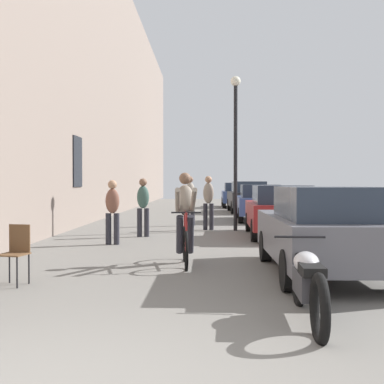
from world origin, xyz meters
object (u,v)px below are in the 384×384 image
pedestrian_near (112,208)px  parked_car_fourth (248,196)px  pedestrian_mid (143,204)px  cafe_chair_mid_toward_street (16,250)px  parked_car_nearest (324,229)px  pedestrian_far (208,200)px  parked_motorcycle (308,283)px  street_lamp (236,133)px  parked_car_second (279,210)px  parked_car_fifth (237,195)px  pedestrian_furthest (190,198)px  parked_car_third (259,202)px  cyclist_on_bicycle (185,221)px

pedestrian_near → parked_car_fourth: (4.47, 13.54, -0.07)m
pedestrian_near → pedestrian_mid: size_ratio=0.96×
cafe_chair_mid_toward_street → parked_car_nearest: size_ratio=0.22×
pedestrian_far → parked_motorcycle: bearing=-84.4°
pedestrian_far → pedestrian_near: bearing=-121.6°
pedestrian_mid → street_lamp: street_lamp is taller
parked_car_nearest → parked_car_second: 5.89m
parked_car_second → parked_car_fifth: 17.02m
parked_car_nearest → parked_car_fifth: parked_car_fifth is taller
pedestrian_furthest → parked_car_nearest: (2.47, -9.45, -0.23)m
parked_car_fifth → parked_car_nearest: bearing=-90.1°
pedestrian_near → pedestrian_far: size_ratio=0.91×
cafe_chair_mid_toward_street → pedestrian_far: (2.93, 8.72, 0.46)m
parked_car_nearest → parked_car_third: (0.21, 11.79, -0.00)m
cyclist_on_bicycle → parked_car_third: bearing=76.8°
pedestrian_near → cyclist_on_bicycle: bearing=-56.9°
cyclist_on_bicycle → parked_car_second: (2.46, 4.82, -0.06)m
cafe_chair_mid_toward_street → cyclist_on_bicycle: cyclist_on_bicycle is taller
pedestrian_near → parked_car_third: bearing=60.4°
parked_car_second → parked_car_third: size_ratio=1.00×
pedestrian_near → street_lamp: (3.24, 3.70, 2.22)m
pedestrian_near → parked_car_fourth: 14.26m
parked_car_third → parked_car_fourth: size_ratio=0.92×
pedestrian_far → parked_car_fifth: pedestrian_far is taller
street_lamp → parked_car_nearest: size_ratio=1.20×
parked_car_fourth → street_lamp: bearing=-97.1°
parked_car_second → parked_car_fourth: size_ratio=0.92×
street_lamp → parked_car_third: bearing=74.0°
pedestrian_mid → parked_car_fifth: bearing=77.8°
pedestrian_near → parked_car_nearest: bearing=-43.4°
parked_car_nearest → parked_car_third: size_ratio=0.99×
cafe_chair_mid_toward_street → pedestrian_mid: (1.07, 6.62, 0.41)m
parked_car_nearest → parked_car_fourth: parked_car_fourth is taller
cafe_chair_mid_toward_street → pedestrian_near: bearing=83.6°
pedestrian_mid → parked_car_fifth: size_ratio=0.38×
street_lamp → parked_car_fourth: (1.23, 9.84, -2.28)m
pedestrian_furthest → parked_car_fourth: size_ratio=0.39×
cafe_chair_mid_toward_street → pedestrian_mid: 6.72m
street_lamp → parked_car_second: bearing=-58.1°
pedestrian_furthest → parked_car_second: pedestrian_furthest is taller
parked_car_second → parked_motorcycle: (-0.95, -8.56, -0.35)m
pedestrian_mid → street_lamp: (2.71, 1.91, 2.18)m
pedestrian_near → pedestrian_far: (2.38, 3.88, 0.09)m
pedestrian_near → parked_motorcycle: bearing=-62.9°
pedestrian_near → pedestrian_mid: (0.53, 1.79, 0.03)m
parked_car_third → pedestrian_near: bearing=-119.6°
pedestrian_far → parked_car_fourth: bearing=77.8°
parked_motorcycle → parked_car_fifth: bearing=88.1°
cyclist_on_bicycle → parked_car_second: size_ratio=0.43×
pedestrian_mid → parked_car_second: bearing=1.7°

